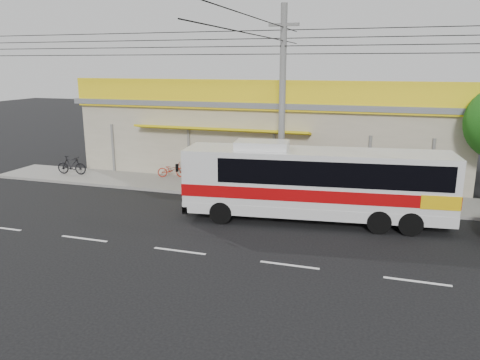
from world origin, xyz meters
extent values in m
plane|color=black|center=(0.00, 0.00, 0.00)|extent=(120.00, 120.00, 0.00)
cube|color=gray|center=(0.00, 6.00, 0.07)|extent=(30.00, 3.20, 0.15)
cube|color=#A49D84|center=(0.00, 11.60, 2.10)|extent=(22.00, 8.00, 4.20)
cube|color=#57595E|center=(0.00, 11.60, 4.35)|extent=(22.60, 8.60, 0.30)
cube|color=yellow|center=(0.00, 7.48, 4.90)|extent=(22.00, 0.24, 1.60)
cube|color=#A4090A|center=(-2.00, 7.45, 4.90)|extent=(9.00, 0.10, 1.20)
cube|color=#116529|center=(6.50, 7.45, 4.90)|extent=(2.40, 0.10, 1.10)
cube|color=navy|center=(9.20, 7.45, 4.90)|extent=(2.20, 0.10, 1.10)
cube|color=#A4090A|center=(-9.00, 7.45, 4.90)|extent=(3.00, 0.10, 1.10)
cube|color=#D7C00B|center=(-2.00, 7.30, 3.00)|extent=(10.00, 1.20, 0.37)
cube|color=silver|center=(4.07, 2.25, 1.73)|extent=(11.13, 3.56, 2.64)
cube|color=#AA0709|center=(4.07, 2.25, 1.41)|extent=(11.17, 3.60, 0.50)
cube|color=#E1B00B|center=(8.78, 2.81, 1.41)|extent=(1.72, 2.49, 0.55)
cube|color=black|center=(4.70, 2.33, 2.32)|extent=(9.32, 3.38, 1.00)
cube|color=black|center=(-1.29, 1.61, 2.14)|extent=(0.38, 2.01, 1.37)
cube|color=silver|center=(1.81, 1.98, 3.22)|extent=(2.32, 1.53, 0.33)
cylinder|color=black|center=(0.39, 0.77, 0.47)|extent=(0.98, 0.40, 0.95)
cylinder|color=black|center=(0.15, 2.82, 0.47)|extent=(0.98, 0.40, 0.95)
cylinder|color=black|center=(7.90, 1.67, 0.47)|extent=(0.98, 0.40, 0.95)
cylinder|color=black|center=(7.66, 3.71, 0.47)|extent=(0.98, 0.40, 0.95)
imported|color=#991C0B|center=(-4.92, 7.12, 0.58)|extent=(1.72, 1.04, 0.85)
imported|color=black|center=(-10.87, 5.97, 0.70)|extent=(1.87, 0.70, 1.10)
cylinder|color=slate|center=(2.09, 4.44, 4.55)|extent=(0.30, 0.30, 9.10)
cube|color=slate|center=(2.09, 4.44, 8.19)|extent=(1.37, 0.14, 0.14)
camera|label=1|loc=(6.79, -16.74, 6.52)|focal=35.00mm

